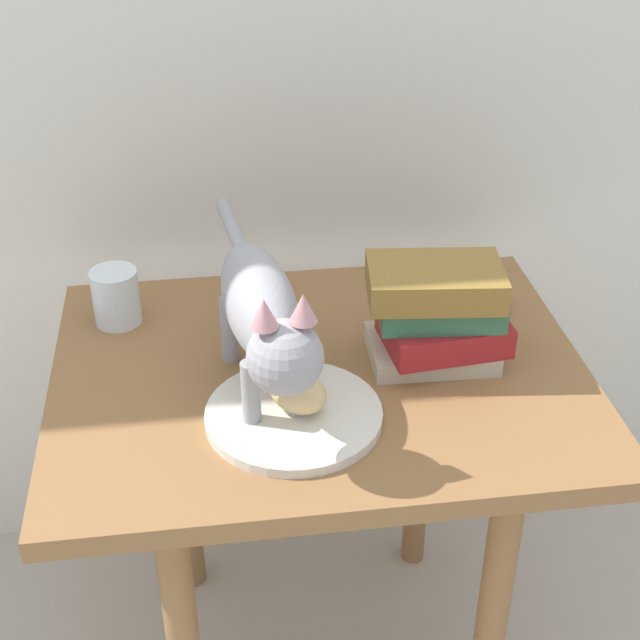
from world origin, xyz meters
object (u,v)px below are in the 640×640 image
object	(u,v)px
book_stack	(438,314)
candle_jar	(116,299)
side_table	(320,423)
cat	(264,314)
plate	(294,415)
tv_remote	(460,291)
bread_roll	(298,392)

from	to	relation	value
book_stack	candle_jar	size ratio (longest dim) A/B	2.36
side_table	cat	distance (m)	0.25
plate	candle_jar	world-z (taller)	candle_jar
side_table	tv_remote	size ratio (longest dim) A/B	4.94
cat	candle_jar	bearing A→B (deg)	132.04
bread_roll	candle_jar	size ratio (longest dim) A/B	0.94
plate	cat	xyz separation A→B (m)	(-0.03, 0.05, 0.13)
bread_roll	cat	size ratio (longest dim) A/B	0.17
cat	plate	bearing A→B (deg)	-57.83
bread_roll	candle_jar	distance (m)	0.36
side_table	candle_jar	size ratio (longest dim) A/B	8.72
bread_roll	tv_remote	size ratio (longest dim) A/B	0.53
candle_jar	tv_remote	distance (m)	0.53
side_table	book_stack	bearing A→B (deg)	0.88
tv_remote	bread_roll	bearing A→B (deg)	-92.93
cat	candle_jar	xyz separation A→B (m)	(-0.20, 0.23, -0.09)
side_table	book_stack	world-z (taller)	book_stack
side_table	candle_jar	world-z (taller)	candle_jar
bread_roll	book_stack	xyz separation A→B (m)	(0.21, 0.11, 0.04)
side_table	candle_jar	distance (m)	0.35
book_stack	bread_roll	bearing A→B (deg)	-152.80
cat	tv_remote	xyz separation A→B (m)	(0.32, 0.23, -0.12)
bread_roll	book_stack	bearing A→B (deg)	27.20
bread_roll	candle_jar	bearing A→B (deg)	131.81
side_table	candle_jar	xyz separation A→B (m)	(-0.28, 0.17, 0.13)
plate	tv_remote	xyz separation A→B (m)	(0.29, 0.27, 0.00)
candle_jar	side_table	bearing A→B (deg)	-30.34
book_stack	plate	bearing A→B (deg)	-152.50
side_table	plate	xyz separation A→B (m)	(-0.05, -0.11, 0.10)
candle_jar	book_stack	bearing A→B (deg)	-20.06
cat	tv_remote	size ratio (longest dim) A/B	3.19
bread_roll	side_table	bearing A→B (deg)	67.72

